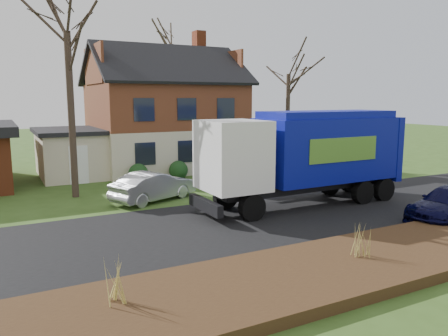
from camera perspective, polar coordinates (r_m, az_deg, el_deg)
name	(u,v)px	position (r m, az deg, el deg)	size (l,w,h in m)	color
ground	(245,223)	(16.59, 2.79, -7.13)	(120.00, 120.00, 0.00)	#324E1A
road	(245,222)	(16.59, 2.79, -7.09)	(80.00, 7.00, 0.02)	black
mulch_verge	(345,266)	(12.51, 15.49, -12.23)	(80.00, 3.50, 0.30)	#311D10
main_house	(158,108)	(29.25, -8.65, 7.81)	(12.95, 8.95, 9.26)	beige
garbage_truck	(308,152)	(19.22, 10.91, 2.13)	(9.56, 2.63, 4.09)	black
silver_sedan	(154,186)	(20.14, -9.17, -2.36)	(1.43, 4.09, 1.35)	#B5B7BD
tree_front_west	(65,5)	(21.84, -20.02, 19.36)	(3.56, 3.56, 10.59)	#382B22
tree_front_east	(289,59)	(30.80, 8.48, 13.94)	(3.23, 3.23, 8.97)	#392C22
tree_back	(171,29)	(39.11, -6.91, 17.54)	(3.95, 3.95, 12.50)	#3B2F23
grass_clump_west	(115,281)	(9.85, -13.99, -14.18)	(0.37, 0.30, 0.97)	tan
grass_clump_mid	(361,241)	(12.74, 17.49, -9.11)	(0.32, 0.26, 0.88)	#9E8E45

